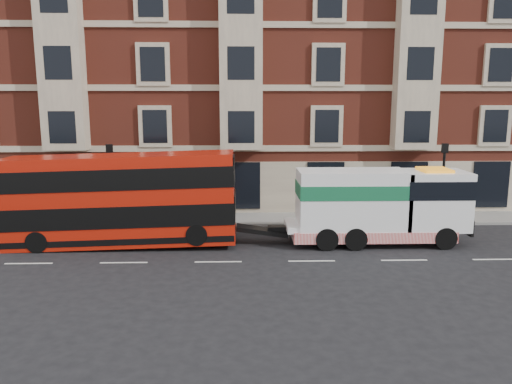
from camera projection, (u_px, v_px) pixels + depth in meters
ground at (218, 262)px, 21.25m from camera, size 120.00×120.00×0.00m
sidewalk at (224, 219)px, 28.61m from camera, size 90.00×3.00×0.15m
victorian_terrace at (234, 52)px, 34.19m from camera, size 45.00×12.00×20.40m
lamp_post_west at (111, 178)px, 26.70m from camera, size 0.35×0.15×4.35m
lamp_post_east at (443, 177)px, 27.18m from camera, size 0.35×0.15×4.35m
double_decker_bus at (121, 198)px, 23.31m from camera, size 10.64×2.44×4.31m
tow_truck at (376, 205)px, 23.71m from camera, size 8.52×2.52×3.55m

